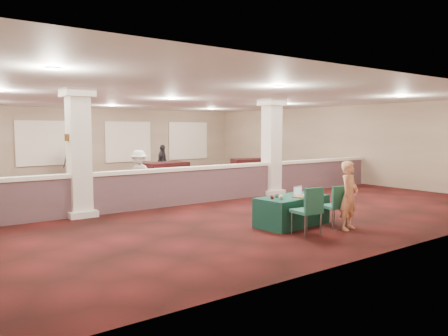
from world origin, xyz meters
TOP-DOWN VIEW (x-y plane):
  - ground at (0.00, 0.00)m, footprint 16.00×16.00m
  - wall_back at (0.00, 8.00)m, footprint 16.00×0.04m
  - wall_front at (0.00, -8.00)m, footprint 16.00×0.04m
  - wall_right at (8.00, 0.00)m, footprint 0.04×16.00m
  - ceiling at (0.00, 0.00)m, footprint 16.00×16.00m
  - partition_wall at (0.00, -1.50)m, footprint 15.60×0.28m
  - column_left at (-3.50, -1.50)m, footprint 0.72×0.72m
  - column_right at (3.00, -1.50)m, footprint 0.72×0.72m
  - sconce_left at (-3.78, -1.50)m, footprint 0.12×0.12m
  - sconce_right at (-3.22, -1.50)m, footprint 0.12×0.12m
  - near_table at (0.10, -5.39)m, footprint 1.82×1.05m
  - conf_chair_main at (0.71, -6.17)m, footprint 0.56×0.56m
  - conf_chair_side at (-0.34, -6.32)m, footprint 0.56×0.56m
  - woman at (0.78, -6.44)m, footprint 0.62×0.49m
  - far_table_front_left at (-2.50, 0.30)m, footprint 2.08×1.44m
  - far_table_front_center at (-1.99, 3.00)m, footprint 1.63×0.84m
  - far_table_front_right at (6.12, 1.33)m, footprint 1.92×1.34m
  - far_table_back_center at (2.00, 4.12)m, footprint 2.11×1.32m
  - far_table_back_right at (6.50, 3.65)m, footprint 2.20×1.58m
  - attendee_b at (-1.11, 0.13)m, footprint 0.98×1.07m
  - attendee_c at (2.45, 5.25)m, footprint 0.95×0.90m
  - attendee_d at (-1.06, 7.00)m, footprint 0.84×0.54m
  - laptop_base at (0.38, -5.40)m, footprint 0.32×0.24m
  - laptop_screen at (0.36, -5.30)m, footprint 0.30×0.04m
  - screen_glow at (0.36, -5.31)m, footprint 0.27×0.03m
  - knitting at (0.17, -5.61)m, footprint 0.39×0.31m
  - yarn_cream at (-0.39, -5.53)m, footprint 0.10×0.10m
  - yarn_red at (-0.54, -5.41)m, footprint 0.09×0.09m
  - yarn_grey at (-0.32, -5.32)m, footprint 0.09×0.09m
  - scissors at (0.72, -5.58)m, footprint 0.11×0.04m

SIDE VIEW (x-z plane):
  - ground at x=0.00m, z-range 0.00..0.00m
  - far_table_front_center at x=-1.99m, z-range 0.00..0.65m
  - near_table at x=0.10m, z-range 0.00..0.67m
  - far_table_front_right at x=6.12m, z-range 0.00..0.71m
  - far_table_front_left at x=-2.50m, z-range 0.00..0.77m
  - far_table_back_center at x=2.00m, z-range 0.00..0.80m
  - far_table_back_right at x=6.50m, z-range 0.00..0.80m
  - conf_chair_main at x=0.71m, z-range 0.09..1.04m
  - partition_wall at x=0.00m, z-range 0.02..1.12m
  - conf_chair_side at x=-0.34m, z-range 0.09..1.11m
  - scissors at x=0.72m, z-range 0.67..0.68m
  - laptop_base at x=0.38m, z-range 0.67..0.68m
  - knitting at x=0.17m, z-range 0.67..0.69m
  - yarn_red at x=-0.54m, z-range 0.67..0.76m
  - yarn_grey at x=-0.32m, z-range 0.67..0.76m
  - yarn_cream at x=-0.39m, z-range 0.67..0.77m
  - woman at x=0.78m, z-range 0.00..1.51m
  - attendee_c at x=2.45m, z-range 0.00..1.52m
  - screen_glow at x=0.36m, z-range 0.68..0.86m
  - attendee_b at x=-1.11m, z-range 0.00..1.56m
  - laptop_screen at x=0.36m, z-range 0.68..0.88m
  - attendee_d at x=-1.06m, z-range 0.00..1.60m
  - wall_back at x=0.00m, z-range 0.00..3.20m
  - wall_front at x=0.00m, z-range 0.00..3.20m
  - wall_right at x=8.00m, z-range 0.00..3.20m
  - column_left at x=-3.50m, z-range 0.04..3.24m
  - column_right at x=3.00m, z-range 0.04..3.24m
  - sconce_left at x=-3.78m, z-range 1.91..2.09m
  - sconce_right at x=-3.22m, z-range 1.91..2.09m
  - ceiling at x=0.00m, z-range 3.19..3.21m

